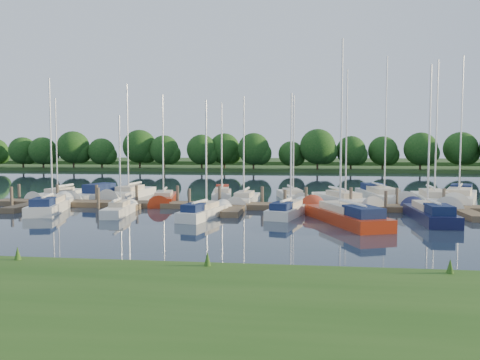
# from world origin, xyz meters

# --- Properties ---
(ground) EXTENTS (260.00, 260.00, 0.00)m
(ground) POSITION_xyz_m (0.00, 0.00, 0.00)
(ground) COLOR #182231
(ground) RESTS_ON ground
(near_bank) EXTENTS (90.00, 10.00, 0.50)m
(near_bank) POSITION_xyz_m (0.00, -16.00, 0.25)
(near_bank) COLOR #224A15
(near_bank) RESTS_ON ground
(dock) EXTENTS (40.00, 6.00, 0.40)m
(dock) POSITION_xyz_m (0.00, 7.31, 0.20)
(dock) COLOR brown
(dock) RESTS_ON ground
(mooring_pilings) EXTENTS (38.24, 2.84, 2.00)m
(mooring_pilings) POSITION_xyz_m (0.00, 8.43, 0.60)
(mooring_pilings) COLOR #473D33
(mooring_pilings) RESTS_ON ground
(far_shore) EXTENTS (180.00, 30.00, 0.60)m
(far_shore) POSITION_xyz_m (0.00, 75.00, 0.30)
(far_shore) COLOR #203C17
(far_shore) RESTS_ON ground
(distant_hill) EXTENTS (220.00, 40.00, 1.40)m
(distant_hill) POSITION_xyz_m (0.00, 100.00, 0.70)
(distant_hill) COLOR #345324
(distant_hill) RESTS_ON ground
(treeline) EXTENTS (144.64, 8.67, 8.29)m
(treeline) POSITION_xyz_m (-1.39, 62.37, 3.90)
(treeline) COLOR #38281C
(treeline) RESTS_ON ground
(sailboat_n_0) EXTENTS (2.21, 7.48, 9.50)m
(sailboat_n_0) POSITION_xyz_m (-17.24, 12.74, 0.27)
(sailboat_n_0) COLOR silver
(sailboat_n_0) RESTS_ON ground
(motorboat) EXTENTS (3.05, 6.48, 1.80)m
(motorboat) POSITION_xyz_m (-13.36, 12.36, 0.36)
(motorboat) COLOR silver
(motorboat) RESTS_ON ground
(sailboat_n_2) EXTENTS (2.55, 8.66, 10.95)m
(sailboat_n_2) POSITION_xyz_m (-11.20, 14.60, 0.27)
(sailboat_n_2) COLOR silver
(sailboat_n_2) RESTS_ON ground
(sailboat_n_3) EXTENTS (2.88, 7.48, 9.41)m
(sailboat_n_3) POSITION_xyz_m (-6.76, 10.74, 0.27)
(sailboat_n_3) COLOR #99260E
(sailboat_n_3) RESTS_ON ground
(sailboat_n_4) EXTENTS (2.48, 7.12, 9.06)m
(sailboat_n_4) POSITION_xyz_m (-2.38, 14.50, 0.32)
(sailboat_n_4) COLOR silver
(sailboat_n_4) RESTS_ON ground
(sailboat_n_5) EXTENTS (2.07, 7.18, 9.20)m
(sailboat_n_5) POSITION_xyz_m (0.12, 10.72, 0.27)
(sailboat_n_5) COLOR silver
(sailboat_n_5) RESTS_ON ground
(sailboat_n_6) EXTENTS (3.05, 7.67, 9.63)m
(sailboat_n_6) POSITION_xyz_m (4.08, 14.38, 0.27)
(sailboat_n_6) COLOR silver
(sailboat_n_6) RESTS_ON ground
(sailboat_n_7) EXTENTS (4.67, 8.86, 11.31)m
(sailboat_n_7) POSITION_xyz_m (8.29, 11.11, 0.27)
(sailboat_n_7) COLOR silver
(sailboat_n_7) RESTS_ON ground
(sailboat_n_8) EXTENTS (3.59, 10.39, 12.97)m
(sailboat_n_8) POSITION_xyz_m (11.99, 14.73, 0.33)
(sailboat_n_8) COLOR silver
(sailboat_n_8) RESTS_ON ground
(sailboat_n_9) EXTENTS (2.83, 9.49, 12.07)m
(sailboat_n_9) POSITION_xyz_m (15.43, 11.51, 0.28)
(sailboat_n_9) COLOR silver
(sailboat_n_9) RESTS_ON ground
(sailboat_n_10) EXTENTS (5.35, 10.00, 12.79)m
(sailboat_n_10) POSITION_xyz_m (18.22, 14.01, 0.34)
(sailboat_n_10) COLOR silver
(sailboat_n_10) RESTS_ON ground
(sailboat_s_0) EXTENTS (3.58, 8.02, 10.18)m
(sailboat_s_0) POSITION_xyz_m (-13.60, 4.77, 0.32)
(sailboat_s_0) COLOR silver
(sailboat_s_0) RESTS_ON ground
(sailboat_s_1) EXTENTS (1.79, 5.56, 7.26)m
(sailboat_s_1) POSITION_xyz_m (-7.86, 3.62, 0.28)
(sailboat_s_1) COLOR silver
(sailboat_s_1) RESTS_ON ground
(sailboat_s_2) EXTENTS (2.65, 6.38, 8.22)m
(sailboat_s_2) POSITION_xyz_m (-1.69, 2.94, 0.32)
(sailboat_s_2) COLOR silver
(sailboat_s_2) RESTS_ON ground
(sailboat_s_3) EXTENTS (3.06, 6.89, 8.79)m
(sailboat_s_3) POSITION_xyz_m (3.95, 4.76, 0.31)
(sailboat_s_3) COLOR silver
(sailboat_s_3) RESTS_ON ground
(sailboat_s_4) EXTENTS (4.90, 9.31, 11.90)m
(sailboat_s_4) POSITION_xyz_m (7.38, 2.11, 0.33)
(sailboat_s_4) COLOR #99260E
(sailboat_s_4) RESTS_ON ground
(sailboat_s_5) EXTENTS (1.96, 8.10, 10.45)m
(sailboat_s_5) POSITION_xyz_m (12.98, 3.63, 0.33)
(sailboat_s_5) COLOR #101337
(sailboat_s_5) RESTS_ON ground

